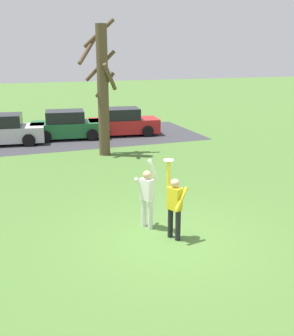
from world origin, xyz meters
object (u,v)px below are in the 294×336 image
parked_car_silver (4,131)px  parked_car_green (68,126)px  person_defender (147,194)px  person_catcher (175,204)px  frisbee_disc (169,160)px  parked_car_red (123,123)px  bare_tree_tall (102,87)px

parked_car_silver → parked_car_green: 3.43m
person_defender → parked_car_silver: 12.97m
person_catcher → parked_car_green: 13.65m
frisbee_disc → parked_car_red: size_ratio=0.06×
person_catcher → frisbee_disc: (-0.10, 0.20, 1.11)m
frisbee_disc → bare_tree_tall: (0.56, 9.15, 1.09)m
frisbee_disc → person_catcher: bearing=-64.7°
parked_car_silver → parked_car_green: size_ratio=1.00×
person_defender → parked_car_silver: (-3.59, 12.46, -0.25)m
parked_car_green → parked_car_red: same height
parked_car_green → bare_tree_tall: (1.07, -4.29, 2.45)m
frisbee_disc → parked_car_green: frisbee_disc is taller
bare_tree_tall → frisbee_disc: bearing=-93.5°
frisbee_disc → parked_car_green: size_ratio=0.06×
person_defender → bare_tree_tall: bare_tree_tall is taller
frisbee_disc → bare_tree_tall: bare_tree_tall is taller
frisbee_disc → parked_car_silver: 13.80m
person_catcher → frisbee_disc: 1.13m
person_defender → bare_tree_tall: (0.89, 8.45, 2.20)m
person_defender → parked_car_red: (3.09, 12.66, -0.25)m
person_defender → frisbee_disc: (0.33, -0.70, 1.11)m
person_defender → parked_car_green: person_defender is taller
person_catcher → parked_car_red: size_ratio=0.48×
person_defender → frisbee_disc: 1.35m
person_catcher → parked_car_red: person_catcher is taller
parked_car_green → parked_car_red: 3.26m
parked_car_green → parked_car_red: bearing=6.2°
person_catcher → person_defender: size_ratio=1.02×
person_catcher → parked_car_green: size_ratio=0.48×
parked_car_green → parked_car_red: (3.26, -0.07, 0.00)m
parked_car_red → bare_tree_tall: 5.35m
parked_car_silver → parked_car_green: bearing=12.1°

